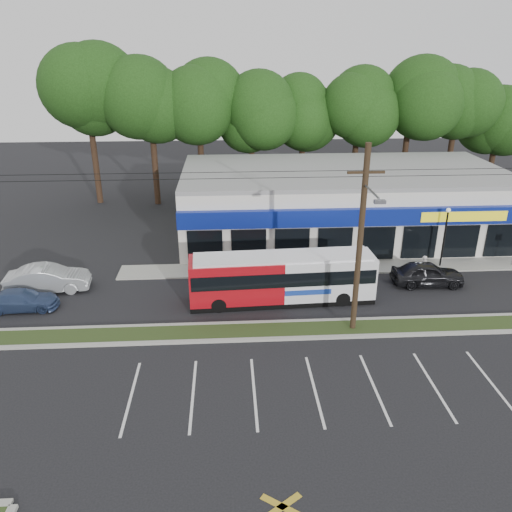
{
  "coord_description": "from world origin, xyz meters",
  "views": [
    {
      "loc": [
        -3.58,
        -21.94,
        14.14
      ],
      "look_at": [
        -1.99,
        5.0,
        2.73
      ],
      "focal_mm": 35.0,
      "sensor_mm": 36.0,
      "label": 1
    }
  ],
  "objects_px": {
    "lamp_post": "(445,230)",
    "pedestrian_b": "(369,276)",
    "metrobus": "(282,277)",
    "car_dark": "(427,274)",
    "utility_pole": "(358,236)",
    "pedestrian_a": "(423,268)",
    "car_silver": "(48,279)",
    "car_blue": "(22,300)"
  },
  "relations": [
    {
      "from": "lamp_post",
      "to": "car_dark",
      "type": "distance_m",
      "value": 3.85
    },
    {
      "from": "lamp_post",
      "to": "car_dark",
      "type": "xyz_separation_m",
      "value": [
        -1.99,
        -2.69,
        -1.9
      ]
    },
    {
      "from": "utility_pole",
      "to": "lamp_post",
      "type": "xyz_separation_m",
      "value": [
        8.17,
        7.87,
        -2.74
      ]
    },
    {
      "from": "utility_pole",
      "to": "car_silver",
      "type": "xyz_separation_m",
      "value": [
        -17.66,
        5.71,
        -4.59
      ]
    },
    {
      "from": "car_blue",
      "to": "pedestrian_b",
      "type": "distance_m",
      "value": 20.87
    },
    {
      "from": "car_silver",
      "to": "car_blue",
      "type": "bearing_deg",
      "value": 155.33
    },
    {
      "from": "utility_pole",
      "to": "lamp_post",
      "type": "distance_m",
      "value": 11.67
    },
    {
      "from": "car_dark",
      "to": "car_silver",
      "type": "distance_m",
      "value": 23.84
    },
    {
      "from": "lamp_post",
      "to": "car_blue",
      "type": "bearing_deg",
      "value": -170.46
    },
    {
      "from": "utility_pole",
      "to": "car_dark",
      "type": "height_order",
      "value": "utility_pole"
    },
    {
      "from": "lamp_post",
      "to": "pedestrian_b",
      "type": "xyz_separation_m",
      "value": [
        -5.78,
        -2.8,
        -1.91
      ]
    },
    {
      "from": "car_blue",
      "to": "pedestrian_a",
      "type": "distance_m",
      "value": 24.72
    },
    {
      "from": "car_dark",
      "to": "car_blue",
      "type": "distance_m",
      "value": 24.66
    },
    {
      "from": "pedestrian_b",
      "to": "car_dark",
      "type": "bearing_deg",
      "value": -146.95
    },
    {
      "from": "car_blue",
      "to": "utility_pole",
      "type": "bearing_deg",
      "value": -102.91
    },
    {
      "from": "metrobus",
      "to": "utility_pole",
      "type": "bearing_deg",
      "value": -49.9
    },
    {
      "from": "lamp_post",
      "to": "pedestrian_b",
      "type": "distance_m",
      "value": 6.7
    },
    {
      "from": "lamp_post",
      "to": "car_blue",
      "type": "relative_size",
      "value": 1.04
    },
    {
      "from": "metrobus",
      "to": "car_dark",
      "type": "bearing_deg",
      "value": 6.95
    },
    {
      "from": "car_dark",
      "to": "pedestrian_b",
      "type": "bearing_deg",
      "value": 94.21
    },
    {
      "from": "metrobus",
      "to": "car_silver",
      "type": "xyz_separation_m",
      "value": [
        -14.35,
        2.14,
        -0.73
      ]
    },
    {
      "from": "car_dark",
      "to": "car_blue",
      "type": "xyz_separation_m",
      "value": [
        -24.59,
        -1.78,
        -0.17
      ]
    },
    {
      "from": "metrobus",
      "to": "car_dark",
      "type": "relative_size",
      "value": 2.44
    },
    {
      "from": "lamp_post",
      "to": "car_silver",
      "type": "bearing_deg",
      "value": -175.22
    },
    {
      "from": "pedestrian_a",
      "to": "pedestrian_b",
      "type": "xyz_separation_m",
      "value": [
        -3.78,
        -0.9,
        -0.07
      ]
    },
    {
      "from": "metrobus",
      "to": "car_dark",
      "type": "xyz_separation_m",
      "value": [
        9.48,
        1.61,
        -0.79
      ]
    },
    {
      "from": "car_blue",
      "to": "pedestrian_b",
      "type": "xyz_separation_m",
      "value": [
        20.8,
        1.67,
        0.17
      ]
    },
    {
      "from": "metrobus",
      "to": "pedestrian_a",
      "type": "distance_m",
      "value": 9.8
    },
    {
      "from": "car_dark",
      "to": "car_blue",
      "type": "relative_size",
      "value": 1.1
    },
    {
      "from": "metrobus",
      "to": "pedestrian_b",
      "type": "height_order",
      "value": "metrobus"
    },
    {
      "from": "lamp_post",
      "to": "pedestrian_a",
      "type": "relative_size",
      "value": 2.53
    },
    {
      "from": "metrobus",
      "to": "car_silver",
      "type": "bearing_deg",
      "value": 168.82
    },
    {
      "from": "car_silver",
      "to": "pedestrian_a",
      "type": "bearing_deg",
      "value": -95.86
    },
    {
      "from": "metrobus",
      "to": "pedestrian_b",
      "type": "relative_size",
      "value": 7.19
    },
    {
      "from": "utility_pole",
      "to": "pedestrian_a",
      "type": "height_order",
      "value": "utility_pole"
    },
    {
      "from": "utility_pole",
      "to": "metrobus",
      "type": "distance_m",
      "value": 6.22
    },
    {
      "from": "car_dark",
      "to": "pedestrian_a",
      "type": "relative_size",
      "value": 2.68
    },
    {
      "from": "lamp_post",
      "to": "car_silver",
      "type": "distance_m",
      "value": 25.98
    },
    {
      "from": "metrobus",
      "to": "car_blue",
      "type": "bearing_deg",
      "value": 177.94
    },
    {
      "from": "car_blue",
      "to": "car_silver",
      "type": "bearing_deg",
      "value": -20.62
    },
    {
      "from": "lamp_post",
      "to": "car_dark",
      "type": "bearing_deg",
      "value": -126.57
    },
    {
      "from": "utility_pole",
      "to": "lamp_post",
      "type": "relative_size",
      "value": 11.76
    }
  ]
}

